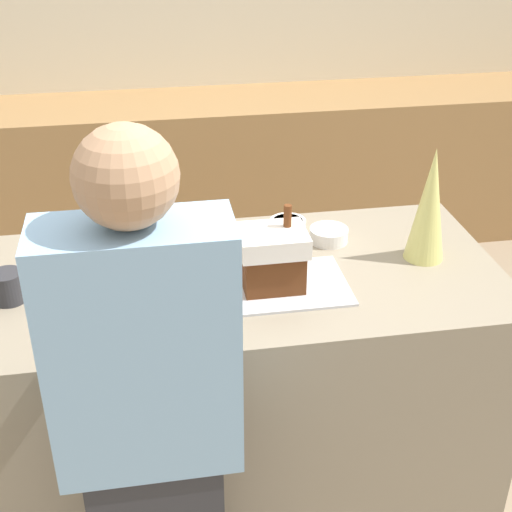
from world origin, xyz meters
The scene contains 15 objects.
ground_plane centered at (0.00, 0.00, 0.00)m, with size 12.00×12.00×0.00m, color gray.
wall_back centered at (0.00, 2.30, 1.30)m, with size 8.00×0.05×2.60m.
back_cabinet_block centered at (0.00, 1.98, 0.44)m, with size 6.00×0.60×0.89m.
kitchen_island centered at (0.00, 0.00, 0.46)m, with size 1.61×0.79×0.92m.
baking_tray centered at (0.07, -0.09, 0.93)m, with size 0.46×0.29×0.01m.
gingerbread_house centered at (0.07, -0.09, 1.03)m, with size 0.20×0.16×0.25m.
decorative_tree centered at (0.59, 0.01, 1.11)m, with size 0.13×0.13×0.38m.
candy_bowl_front_corner centered at (-0.46, 0.16, 0.95)m, with size 0.10×0.10×0.04m.
candy_bowl_far_left centered at (0.31, 0.17, 0.95)m, with size 0.13×0.13×0.05m.
candy_bowl_behind_tray centered at (-0.66, 0.08, 0.95)m, with size 0.09×0.09×0.05m.
candy_bowl_near_tray_left centered at (-0.21, 0.06, 0.95)m, with size 0.12×0.12×0.05m.
candy_bowl_near_tray_right centered at (0.19, 0.27, 0.95)m, with size 0.13×0.13×0.04m.
cookbook centered at (-0.21, 0.26, 0.93)m, with size 0.21×0.17×0.02m.
mug centered at (-0.71, -0.04, 0.97)m, with size 0.10×0.10×0.09m.
person centered at (-0.32, -0.59, 0.84)m, with size 0.43×0.53×1.62m.
Camera 1 is at (-0.29, -1.90, 2.05)m, focal length 50.00 mm.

